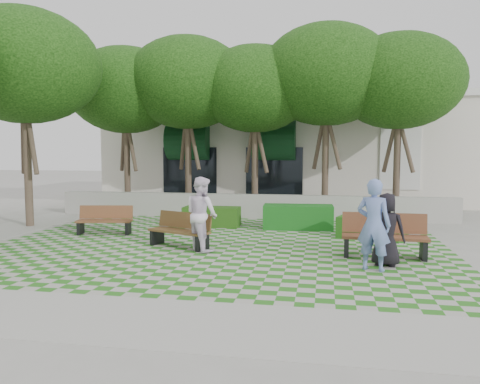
% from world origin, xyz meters
% --- Properties ---
extents(ground, '(90.00, 90.00, 0.00)m').
position_xyz_m(ground, '(0.00, 0.00, 0.00)').
color(ground, gray).
rests_on(ground, ground).
extents(lawn, '(12.00, 12.00, 0.00)m').
position_xyz_m(lawn, '(0.00, 1.00, 0.01)').
color(lawn, '#2B721E').
rests_on(lawn, ground).
extents(sidewalk_south, '(16.00, 2.00, 0.01)m').
position_xyz_m(sidewalk_south, '(0.00, -4.70, 0.01)').
color(sidewalk_south, '#9E9B93').
rests_on(sidewalk_south, ground).
extents(retaining_wall, '(15.00, 0.36, 0.90)m').
position_xyz_m(retaining_wall, '(0.00, 6.20, 0.45)').
color(retaining_wall, '#9E9B93').
rests_on(retaining_wall, ground).
extents(bench_east, '(2.00, 0.74, 1.04)m').
position_xyz_m(bench_east, '(4.21, 0.32, 0.50)').
color(bench_east, brown).
rests_on(bench_east, ground).
extents(bench_mid, '(1.81, 1.18, 0.90)m').
position_xyz_m(bench_mid, '(-0.92, 0.58, 0.44)').
color(bench_mid, '#52381C').
rests_on(bench_mid, ground).
extents(bench_west, '(1.70, 0.82, 0.86)m').
position_xyz_m(bench_west, '(-3.79, 2.02, 0.41)').
color(bench_west, brown).
rests_on(bench_west, ground).
extents(hedge_east, '(1.91, 1.23, 0.62)m').
position_xyz_m(hedge_east, '(4.08, 2.63, 0.31)').
color(hedge_east, '#1C5015').
rests_on(hedge_east, ground).
extents(hedge_midright, '(2.27, 1.01, 0.78)m').
position_xyz_m(hedge_midright, '(1.96, 4.01, 0.39)').
color(hedge_midright, '#16541B').
rests_on(hedge_midright, ground).
extents(hedge_midleft, '(1.88, 0.75, 0.66)m').
position_xyz_m(hedge_midleft, '(-0.93, 4.02, 0.33)').
color(hedge_midleft, '#204A13').
rests_on(hedge_midleft, ground).
extents(person_blue, '(0.83, 0.69, 1.95)m').
position_xyz_m(person_blue, '(3.83, -1.03, 0.98)').
color(person_blue, '#6B82C3').
rests_on(person_blue, ground).
extents(person_dark, '(0.90, 0.70, 1.62)m').
position_xyz_m(person_dark, '(4.14, -0.58, 0.81)').
color(person_dark, black).
rests_on(person_dark, ground).
extents(person_white, '(1.16, 1.14, 1.89)m').
position_xyz_m(person_white, '(-0.25, 0.23, 0.94)').
color(person_white, white).
rests_on(person_white, ground).
extents(tree_row, '(17.70, 13.40, 7.41)m').
position_xyz_m(tree_row, '(-1.86, 5.95, 5.18)').
color(tree_row, '#47382B').
rests_on(tree_row, ground).
extents(building, '(18.00, 8.92, 5.15)m').
position_xyz_m(building, '(0.93, 14.08, 2.52)').
color(building, silver).
rests_on(building, ground).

